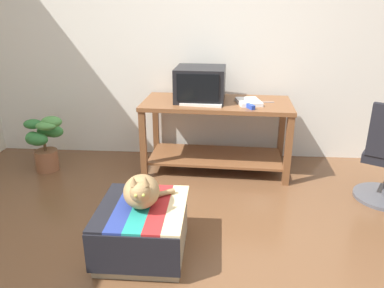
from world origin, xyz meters
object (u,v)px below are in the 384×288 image
book (249,102)px  ottoman_with_blanket (143,229)px  desk (216,123)px  tv_monitor (200,84)px  stapler (250,107)px  potted_plant (45,141)px  keyboard (202,104)px  cat (142,191)px

book → ottoman_with_blanket: bearing=-130.4°
desk → tv_monitor: 0.42m
book → stapler: 0.18m
desk → tv_monitor: bearing=167.6°
desk → book: 0.40m
tv_monitor → potted_plant: tv_monitor is taller
keyboard → potted_plant: size_ratio=0.68×
tv_monitor → keyboard: 0.24m
keyboard → ottoman_with_blanket: (-0.33, -1.30, -0.55)m
desk → cat: size_ratio=3.92×
cat → desk: bearing=63.3°
tv_monitor → ottoman_with_blanket: bearing=-99.0°
keyboard → book: book is taller
ottoman_with_blanket → stapler: (0.79, 1.20, 0.56)m
desk → potted_plant: desk is taller
cat → tv_monitor: bearing=70.0°
desk → tv_monitor: (-0.17, 0.05, 0.39)m
keyboard → ottoman_with_blanket: size_ratio=0.61×
cat → stapler: 1.45m
book → potted_plant: size_ratio=0.48×
ottoman_with_blanket → stapler: bearing=56.9°
desk → tv_monitor: tv_monitor is taller
book → potted_plant: 2.09m
tv_monitor → desk: bearing=-12.4°
ottoman_with_blanket → book: bearing=60.5°
desk → keyboard: (-0.14, -0.14, 0.24)m
book → stapler: (0.00, -0.18, 0.00)m
tv_monitor → book: tv_monitor is taller
cat → ottoman_with_blanket: bearing=-110.3°
tv_monitor → ottoman_with_blanket: tv_monitor is taller
book → ottoman_with_blanket: 1.68m
keyboard → desk: bearing=53.4°
book → stapler: stapler is taller
book → stapler: size_ratio=2.56×
desk → cat: (-0.47, -1.43, -0.03)m
cat → keyboard: bearing=67.3°
book → tv_monitor: bearing=156.1°
tv_monitor → potted_plant: 1.68m
keyboard → cat: 1.36m
ottoman_with_blanket → potted_plant: (-1.26, 1.28, 0.14)m
ottoman_with_blanket → potted_plant: potted_plant is taller
potted_plant → desk: bearing=5.6°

